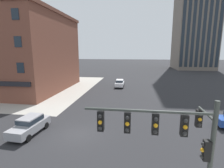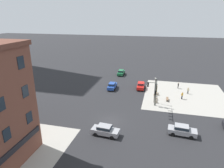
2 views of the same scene
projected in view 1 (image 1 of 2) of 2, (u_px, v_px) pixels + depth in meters
name	position (u px, v px, depth m)	size (l,w,h in m)	color
ground_plane	(77.00, 134.00, 16.46)	(320.00, 320.00, 0.00)	#262628
sidewalk_far_corner	(21.00, 87.00, 38.59)	(32.00, 32.00, 0.02)	#A8A399
traffic_signal_main	(177.00, 141.00, 7.44)	(5.56, 2.09, 5.91)	#383D38
car_cross_eastbound	(30.00, 124.00, 16.48)	(2.14, 4.52, 1.68)	#99999E
car_parked_curb	(120.00, 83.00, 38.17)	(1.93, 4.42, 1.68)	silver
storefront_block_near_corner	(7.00, 52.00, 35.32)	(24.57, 20.38, 15.25)	brown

